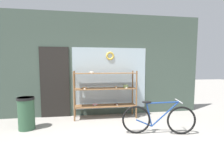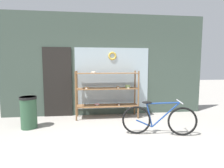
# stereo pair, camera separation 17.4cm
# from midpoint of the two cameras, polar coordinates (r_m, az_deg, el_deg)

# --- Properties ---
(ground_plane) EXTENTS (30.00, 30.00, 0.00)m
(ground_plane) POSITION_cam_midpoint_polar(r_m,az_deg,el_deg) (3.26, 3.85, -22.37)
(ground_plane) COLOR gray
(storefront_facade) EXTENTS (6.31, 0.13, 3.13)m
(storefront_facade) POSITION_cam_midpoint_polar(r_m,az_deg,el_deg) (5.48, -1.52, 5.82)
(storefront_facade) COLOR #3D4C42
(storefront_facade) RESTS_ON ground_plane
(display_case) EXTENTS (1.84, 0.46, 1.40)m
(display_case) POSITION_cam_midpoint_polar(r_m,az_deg,el_deg) (5.17, -0.56, -2.03)
(display_case) COLOR brown
(display_case) RESTS_ON ground_plane
(bicycle) EXTENTS (1.63, 0.51, 0.78)m
(bicycle) POSITION_cam_midpoint_polar(r_m,az_deg,el_deg) (4.14, 16.23, -11.11)
(bicycle) COLOR black
(bicycle) RESTS_ON ground_plane
(trash_bin) EXTENTS (0.40, 0.40, 0.79)m
(trash_bin) POSITION_cam_midpoint_polar(r_m,az_deg,el_deg) (4.79, -24.63, -8.11)
(trash_bin) COLOR #2D5138
(trash_bin) RESTS_ON ground_plane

